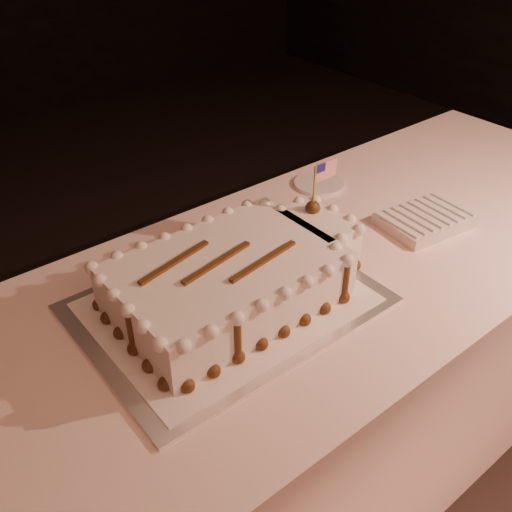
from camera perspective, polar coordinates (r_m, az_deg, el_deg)
banquet_table at (r=1.58m, az=2.84°, el=-12.93°), size 2.40×0.80×0.75m
cake_board at (r=1.25m, az=-2.87°, el=-4.77°), size 0.62×0.47×0.01m
doily at (r=1.24m, az=-2.88°, el=-4.59°), size 0.55×0.42×0.00m
sheet_cake at (r=1.22m, az=-1.72°, el=-1.93°), size 0.59×0.34×0.23m
napkin_stack at (r=1.57m, az=16.49°, el=3.49°), size 0.24×0.19×0.04m
side_plate at (r=1.71m, az=6.30°, el=7.17°), size 0.15×0.15×0.01m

